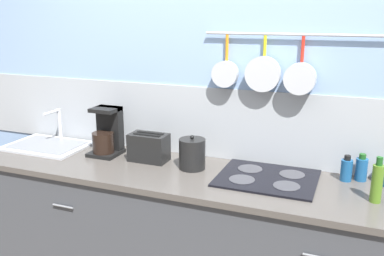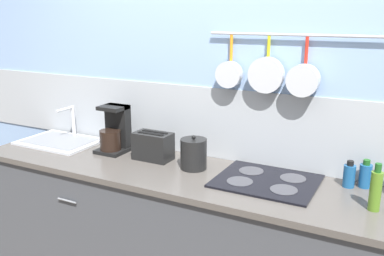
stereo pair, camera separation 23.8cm
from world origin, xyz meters
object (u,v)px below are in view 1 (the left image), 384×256
coffee_maker (107,135)px  bottle_vinegar (377,182)px  toaster (149,147)px  bottle_hot_sauce (361,169)px  bottle_cooking_wine (346,169)px  kettle (192,154)px

coffee_maker → bottle_vinegar: (1.62, -0.15, -0.03)m
toaster → bottle_vinegar: (1.30, -0.13, 0.02)m
toaster → bottle_vinegar: 1.31m
bottle_hot_sauce → toaster: bearing=-173.3°
toaster → bottle_cooking_wine: size_ratio=1.75×
toaster → kettle: (0.30, -0.03, 0.00)m
toaster → bottle_hot_sauce: size_ratio=1.67×
coffee_maker → bottle_cooking_wine: coffee_maker is taller
toaster → coffee_maker: bearing=175.8°
bottle_cooking_wine → bottle_vinegar: bottle_vinegar is taller
toaster → bottle_vinegar: bearing=-5.6°
bottle_hot_sauce → bottle_vinegar: bottle_vinegar is taller
coffee_maker → kettle: bearing=-4.7°
coffee_maker → bottle_hot_sauce: (1.55, 0.12, -0.06)m
kettle → bottle_hot_sauce: 0.95m
bottle_hot_sauce → bottle_vinegar: 0.28m
toaster → bottle_cooking_wine: bearing=5.4°
bottle_vinegar → coffee_maker: bearing=174.7°
coffee_maker → kettle: 0.62m
kettle → bottle_vinegar: bottle_vinegar is taller
toaster → bottle_cooking_wine: 1.16m
bottle_hot_sauce → bottle_vinegar: (0.07, -0.27, 0.03)m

